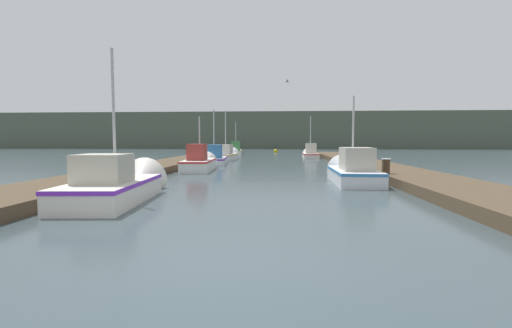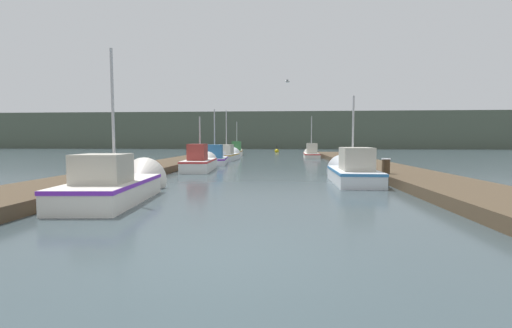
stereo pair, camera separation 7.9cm
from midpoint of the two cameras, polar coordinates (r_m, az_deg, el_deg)
ground_plane at (r=5.20m, az=-4.83°, el=-15.67°), size 200.00×200.00×0.00m
dock_left at (r=22.09m, az=-14.95°, el=-0.19°), size 2.85×40.00×0.35m
dock_right at (r=21.65m, az=19.09°, el=-0.36°), size 2.85×40.00×0.35m
distant_shore_ridge at (r=74.31m, az=3.41°, el=5.48°), size 120.00×16.00×7.27m
fishing_boat_0 at (r=11.01m, az=-21.48°, el=-3.16°), size 2.03×5.00×4.82m
fishing_boat_1 at (r=14.84m, az=15.79°, el=-1.11°), size 1.74×4.72×4.04m
fishing_boat_2 at (r=20.23m, az=-9.09°, el=0.34°), size 1.74×5.03×3.47m
fishing_boat_3 at (r=25.33m, az=-6.78°, el=1.02°), size 2.14×4.84×4.53m
fishing_boat_4 at (r=30.36m, az=-4.76°, el=1.52°), size 1.88×5.76×4.84m
fishing_boat_5 at (r=34.82m, az=9.23°, el=1.76°), size 1.61×5.82×4.54m
fishing_boat_6 at (r=40.14m, az=-3.16°, el=2.27°), size 1.68×4.69×4.20m
mooring_piling_0 at (r=15.21m, az=20.96°, el=-0.96°), size 0.37×0.37×0.98m
mooring_piling_1 at (r=20.87m, az=15.93°, el=0.78°), size 0.27×0.27×1.24m
channel_buoy at (r=48.45m, az=3.53°, el=2.16°), size 0.61×0.61×1.11m
seagull_lead at (r=19.32m, az=5.37°, el=13.55°), size 0.28×0.55×0.12m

